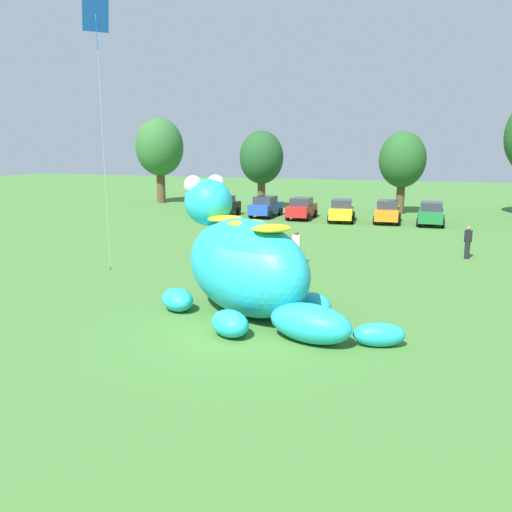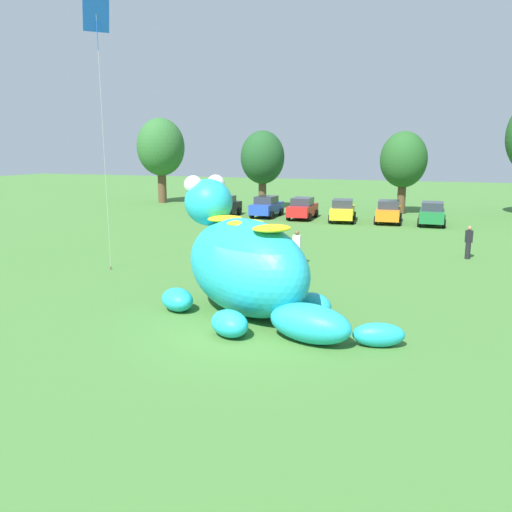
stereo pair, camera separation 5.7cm
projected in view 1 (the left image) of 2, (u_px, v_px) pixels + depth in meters
ground_plane at (243, 331)px, 16.35m from camera, size 160.00×160.00×0.00m
giant_inflatable_creature at (246, 265)px, 17.80m from camera, size 8.85×6.34×4.63m
car_black at (224, 206)px, 43.45m from camera, size 2.14×4.20×1.72m
car_blue at (266, 206)px, 43.27m from camera, size 1.96×4.11×1.72m
car_red at (302, 208)px, 42.02m from camera, size 2.03×4.15×1.72m
car_yellow at (342, 210)px, 40.51m from camera, size 2.34×4.29×1.72m
car_orange at (388, 212)px, 39.79m from camera, size 2.14×4.20×1.72m
car_green at (431, 213)px, 38.65m from camera, size 2.01×4.14×1.72m
tree_far_left at (160, 148)px, 53.48m from camera, size 4.85×4.85×8.62m
tree_left at (261, 158)px, 48.20m from camera, size 4.05×4.05×7.18m
tree_mid_left at (402, 160)px, 44.58m from camera, size 3.95×3.95×7.01m
spectator_mid_field at (468, 242)px, 26.84m from camera, size 0.38×0.26×1.71m
spectator_by_cars at (296, 248)px, 25.38m from camera, size 0.38×0.26×1.71m
tethered_flying_kite at (96, 19)px, 22.36m from camera, size 1.13×1.13×11.98m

